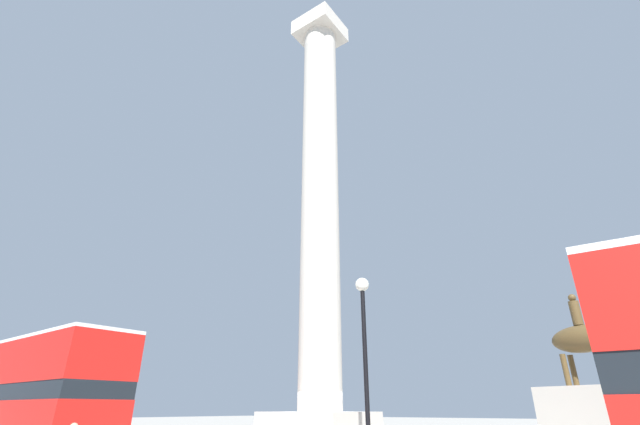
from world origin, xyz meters
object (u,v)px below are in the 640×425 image
object	(u,v)px
equestrian_statue	(602,417)
street_lamp	(365,355)
bus_b	(34,395)
monument_column	(320,250)

from	to	relation	value
equestrian_statue	street_lamp	world-z (taller)	equestrian_statue
bus_b	street_lamp	xyz separation A→B (m)	(12.19, 4.05, 1.02)
street_lamp	equestrian_statue	bearing A→B (deg)	52.00
monument_column	bus_b	world-z (taller)	monument_column
equestrian_statue	monument_column	bearing A→B (deg)	-126.55
monument_column	equestrian_statue	distance (m)	11.54
equestrian_statue	bus_b	bearing A→B (deg)	-127.73
equestrian_statue	street_lamp	size ratio (longest dim) A/B	1.01
bus_b	equestrian_statue	bearing A→B (deg)	34.48
bus_b	street_lamp	size ratio (longest dim) A/B	1.75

